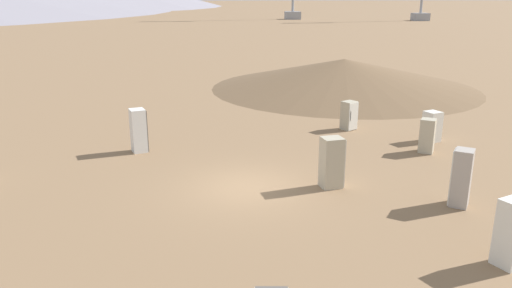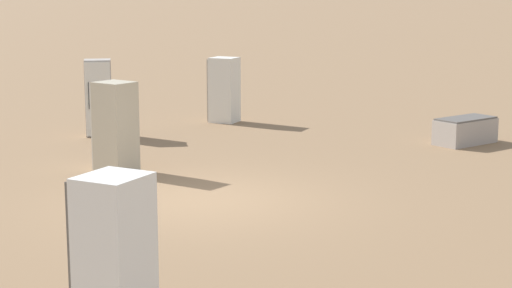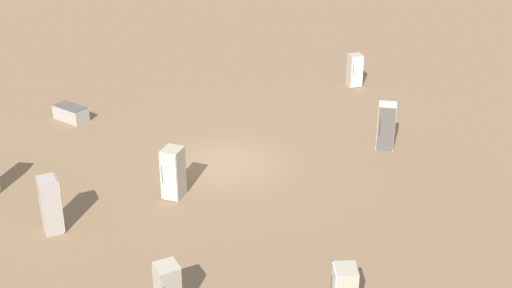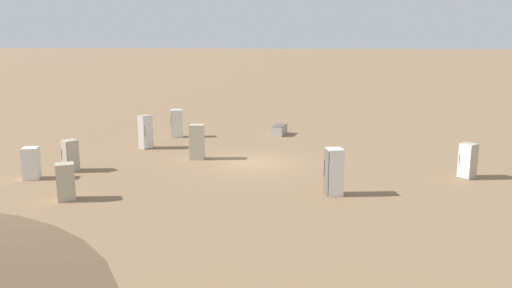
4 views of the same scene
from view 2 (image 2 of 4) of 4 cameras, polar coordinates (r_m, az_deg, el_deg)
name	(u,v)px [view 2 (image 2 of 4)]	position (r m, az deg, el deg)	size (l,w,h in m)	color
ground_plane	(202,200)	(15.37, -3.64, -3.75)	(1000.00, 1000.00, 0.00)	#846647
discarded_fridge_1	(465,131)	(21.22, 13.78, 0.87)	(0.85, 1.61, 0.64)	#A89E93
discarded_fridge_2	(224,90)	(23.77, -2.16, 3.62)	(0.94, 0.89, 1.80)	silver
discarded_fridge_5	(114,266)	(9.02, -9.46, -8.02)	(0.85, 0.86, 1.92)	white
discarded_fridge_6	(115,127)	(17.72, -9.38, 1.13)	(0.88, 0.78, 1.85)	#B2A88E
discarded_fridge_7	(99,98)	(21.96, -10.46, 3.04)	(0.85, 0.86, 1.93)	#A89E93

